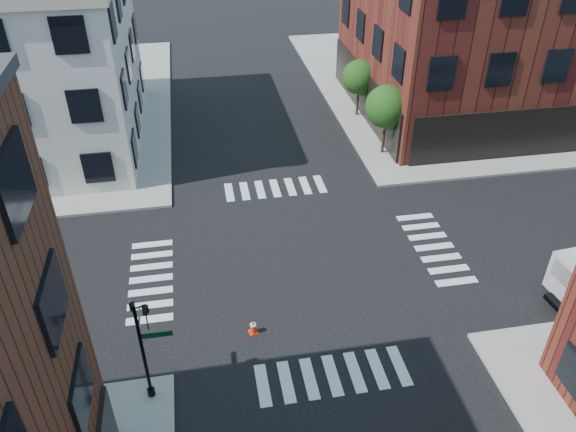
# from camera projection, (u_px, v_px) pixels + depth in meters

# --- Properties ---
(ground) EXTENTS (120.00, 120.00, 0.00)m
(ground) POSITION_uv_depth(u_px,v_px,m) (298.00, 262.00, 27.25)
(ground) COLOR black
(ground) RESTS_ON ground
(sidewalk_ne) EXTENTS (30.00, 30.00, 0.15)m
(sidewalk_ne) POSITION_uv_depth(u_px,v_px,m) (495.00, 80.00, 47.34)
(sidewalk_ne) COLOR gray
(sidewalk_ne) RESTS_ON ground
(building_ne) EXTENTS (25.00, 16.00, 12.00)m
(building_ne) POSITION_uv_depth(u_px,v_px,m) (539.00, 25.00, 39.86)
(building_ne) COLOR #481412
(building_ne) RESTS_ON ground
(tree_near) EXTENTS (2.69, 2.69, 4.49)m
(tree_near) POSITION_uv_depth(u_px,v_px,m) (388.00, 109.00, 34.68)
(tree_near) COLOR black
(tree_near) RESTS_ON ground
(tree_far) EXTENTS (2.43, 2.43, 4.07)m
(tree_far) POSITION_uv_depth(u_px,v_px,m) (360.00, 79.00, 39.73)
(tree_far) COLOR black
(tree_far) RESTS_ON ground
(signal_pole) EXTENTS (1.29, 1.24, 4.60)m
(signal_pole) POSITION_uv_depth(u_px,v_px,m) (143.00, 340.00, 19.24)
(signal_pole) COLOR black
(signal_pole) RESTS_ON ground
(traffic_cone) EXTENTS (0.43, 0.43, 0.67)m
(traffic_cone) POSITION_uv_depth(u_px,v_px,m) (253.00, 327.00, 23.24)
(traffic_cone) COLOR red
(traffic_cone) RESTS_ON ground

